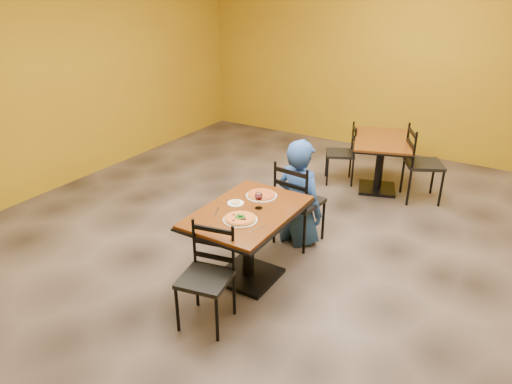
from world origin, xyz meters
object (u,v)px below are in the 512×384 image
Objects in this scene: table_second at (381,153)px; side_plate at (236,203)px; chair_second_right at (424,164)px; chair_main_far at (300,202)px; pizza_far at (261,194)px; plate_far at (261,196)px; diner at (300,191)px; chair_second_left at (340,154)px; pizza_main at (240,218)px; plate_main at (240,220)px; wine_glass at (259,200)px; chair_main_near at (205,279)px; table_main at (248,228)px.

side_plate is at bearing -102.13° from table_second.
chair_main_far is at bearing 126.84° from chair_second_right.
plate_far is at bearing 0.00° from pizza_far.
diner reaches higher than pizza_far.
table_second is at bearing 64.05° from chair_second_left.
plate_far is (-1.04, -2.42, 0.26)m from chair_second_right.
chair_second_right is 2.02m from diner.
pizza_main is 0.92× the size of plate_far.
chair_main_far is 1.15m from plate_main.
chair_second_right is at bearing 70.87° from wine_glass.
side_plate is (-0.22, 0.26, -0.02)m from pizza_main.
chair_main_near is 3.62m from chair_second_right.
chair_main_far is 0.97× the size of chair_second_right.
wine_glass is (0.11, -0.24, 0.07)m from pizza_far.
side_plate is (-0.12, -0.28, -0.02)m from pizza_far.
table_main is 0.76m from chair_main_near.
table_main is 0.96× the size of table_second.
table_second is 1.45× the size of chair_main_near.
wine_glass is at bearing 87.02° from pizza_main.
diner is at bearing 78.78° from pizza_far.
diner is (0.25, -1.80, 0.17)m from chair_second_left.
table_second is at bearing 62.81° from chair_second_right.
table_second is 0.58m from chair_second_right.
diner is at bearing 78.78° from plate_far.
side_plate is (-0.27, -0.86, 0.27)m from chair_main_far.
side_plate is at bearing 130.57° from pizza_main.
table_main is 0.39m from plate_far.
table_main is at bearing 82.68° from chair_main_near.
pizza_main is at bearing -79.56° from plate_far.
plate_main is 0.02m from pizza_main.
pizza_far is at bearing 115.19° from wine_glass.
table_main is at bearing -98.41° from table_second.
table_main is 0.95m from diner.
side_plate is at bearing 94.28° from chair_main_near.
diner is at bearing 74.56° from side_plate.
table_main is 7.69× the size of side_plate.
pizza_main reaches higher than plate_far.
pizza_far is (-0.10, 0.54, 0.00)m from pizza_main.
table_second is at bearing -93.35° from chair_main_far.
side_plate is (-0.17, 0.05, 0.20)m from table_main.
diner reaches higher than chair_main_far.
chair_second_right reaches higher than table_main.
chair_second_right reaches higher than wine_glass.
pizza_far is 0.28m from wine_glass.
chair_second_left is 5.35× the size of side_plate.
pizza_far is at bearing 82.49° from chair_main_far.
table_main is at bearing -127.07° from wine_glass.
chair_main_far is at bearing -17.55° from chair_second_left.
plate_main is at bearing -79.56° from pizza_far.
wine_glass is at bearing -64.81° from plate_far.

